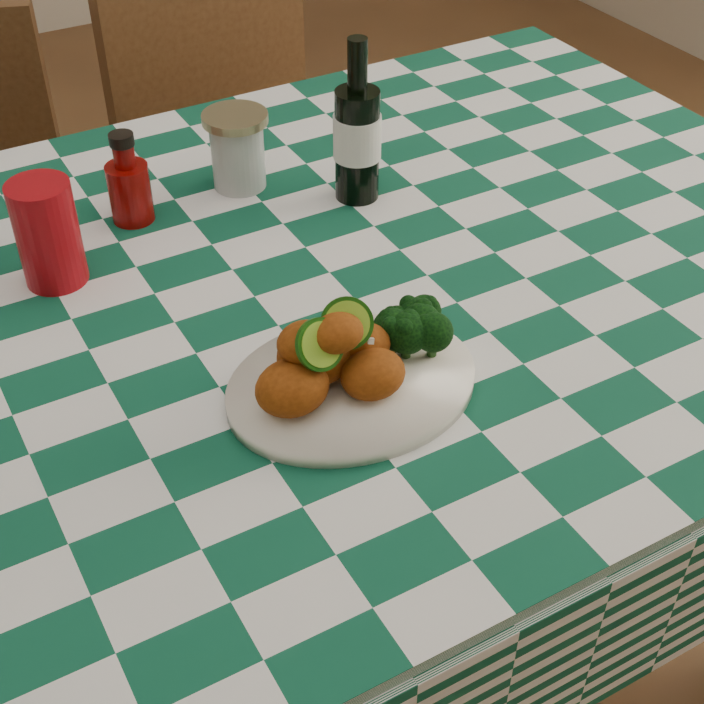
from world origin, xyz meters
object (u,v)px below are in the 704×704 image
mason_jar (238,150)px  wooden_chair_right (267,202)px  red_tumbler (48,234)px  dining_table (272,514)px  fried_chicken_pile (334,351)px  plate (352,385)px  ketchup_bottle (128,178)px  beer_bottle (357,121)px

mason_jar → wooden_chair_right: 0.60m
red_tumbler → dining_table: bearing=-38.0°
fried_chicken_pile → plate: bearing=0.0°
ketchup_bottle → mason_jar: (0.16, 0.01, -0.01)m
dining_table → plate: plate is taller
fried_chicken_pile → mason_jar: fried_chicken_pile is taller
red_tumbler → beer_bottle: bearing=-1.0°
fried_chicken_pile → dining_table: bearing=89.1°
red_tumbler → ketchup_bottle: size_ratio=1.06×
dining_table → mason_jar: (0.10, 0.25, 0.45)m
dining_table → beer_bottle: (0.22, 0.14, 0.51)m
ketchup_bottle → mason_jar: ketchup_bottle is taller
dining_table → wooden_chair_right: wooden_chair_right is taller
mason_jar → dining_table: bearing=-110.8°
fried_chicken_pile → ketchup_bottle: size_ratio=1.17×
plate → wooden_chair_right: wooden_chair_right is taller
red_tumbler → wooden_chair_right: bearing=45.3°
plate → mason_jar: (0.08, 0.46, 0.05)m
fried_chicken_pile → wooden_chair_right: bearing=69.8°
red_tumbler → ketchup_bottle: 0.16m
ketchup_bottle → beer_bottle: beer_bottle is taller
fried_chicken_pile → ketchup_bottle: bearing=97.9°
mason_jar → wooden_chair_right: (0.23, 0.42, -0.37)m
fried_chicken_pile → beer_bottle: beer_bottle is taller
dining_table → mason_jar: size_ratio=15.30×
mason_jar → beer_bottle: size_ratio=0.48×
plate → wooden_chair_right: size_ratio=0.29×
plate → wooden_chair_right: (0.30, 0.88, -0.32)m
fried_chicken_pile → beer_bottle: bearing=57.1°
dining_table → fried_chicken_pile: (-0.00, -0.21, 0.46)m
dining_table → wooden_chair_right: bearing=64.5°
dining_table → plate: size_ratio=6.06×
mason_jar → wooden_chair_right: wooden_chair_right is taller
dining_table → wooden_chair_right: size_ratio=1.76×
dining_table → fried_chicken_pile: fried_chicken_pile is taller
ketchup_bottle → mason_jar: 0.16m
dining_table → red_tumbler: (-0.19, 0.15, 0.46)m
plate → red_tumbler: bearing=120.6°
ketchup_bottle → fried_chicken_pile: bearing=-82.1°
fried_chicken_pile → red_tumbler: red_tumbler is taller
ketchup_bottle → wooden_chair_right: size_ratio=0.13×
ketchup_bottle → dining_table: bearing=-74.7°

